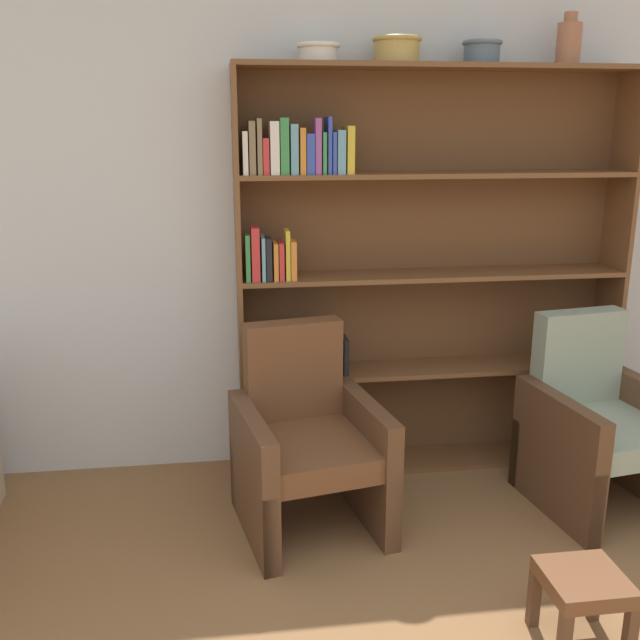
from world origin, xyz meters
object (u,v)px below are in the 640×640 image
object	(u,v)px
bowl_cream	(319,51)
bowl_terracotta	(482,51)
vase_tall	(569,42)
armchair_cushioned	(599,426)
bookshelf	(399,278)
bowl_slate	(397,48)
armchair_leather	(307,443)
footstool	(583,590)

from	to	relation	value
bowl_cream	bowl_terracotta	bearing A→B (deg)	0.00
vase_tall	armchair_cushioned	xyz separation A→B (m)	(0.07, -0.54, -1.87)
bowl_terracotta	bookshelf	bearing A→B (deg)	176.31
bowl_slate	armchair_leather	xyz separation A→B (m)	(-0.52, -0.54, -1.83)
bowl_cream	armchair_leather	distance (m)	1.90
bowl_terracotta	armchair_leather	xyz separation A→B (m)	(-0.96, -0.54, -1.82)
bowl_slate	vase_tall	distance (m)	0.89
footstool	bowl_cream	bearing A→B (deg)	116.48
bookshelf	bowl_terracotta	bearing A→B (deg)	-3.69
bowl_slate	bowl_terracotta	size ratio (longest dim) A/B	1.23
bowl_slate	bowl_cream	bearing A→B (deg)	180.00
bowl_cream	bowl_terracotta	size ratio (longest dim) A/B	1.04
bookshelf	bowl_cream	distance (m)	1.23
bowl_cream	armchair_leather	world-z (taller)	bowl_cream
vase_tall	armchair_leather	size ratio (longest dim) A/B	0.27
armchair_leather	bowl_terracotta	bearing A→B (deg)	-160.95
bowl_slate	footstool	bearing A→B (deg)	-76.16
vase_tall	bowl_terracotta	bearing A→B (deg)	180.00
bowl_cream	bowl_slate	bearing A→B (deg)	-0.00
bowl_slate	footstool	xyz separation A→B (m)	(0.38, -1.54, -2.01)
bowl_slate	armchair_cushioned	bearing A→B (deg)	-29.40
bowl_cream	vase_tall	distance (m)	1.28
bookshelf	armchair_cushioned	distance (m)	1.27
bowl_terracotta	bowl_slate	bearing A→B (deg)	-180.00
bowl_cream	armchair_cushioned	xyz separation A→B (m)	(1.35, -0.54, -1.81)
vase_tall	armchair_cushioned	size ratio (longest dim) A/B	0.27
bowl_cream	armchair_leather	bearing A→B (deg)	-103.53
bowl_slate	bookshelf	bearing A→B (deg)	25.20
footstool	bookshelf	bearing A→B (deg)	101.79
bookshelf	bowl_slate	world-z (taller)	bowl_slate
bowl_terracotta	vase_tall	world-z (taller)	vase_tall
bookshelf	vase_tall	distance (m)	1.47
armchair_cushioned	footstool	bearing A→B (deg)	50.80
bowl_cream	armchair_cushioned	size ratio (longest dim) A/B	0.22
bookshelf	vase_tall	world-z (taller)	vase_tall
bookshelf	armchair_cushioned	size ratio (longest dim) A/B	2.27
bookshelf	armchair_cushioned	world-z (taller)	bookshelf
armchair_cushioned	bookshelf	bearing A→B (deg)	-40.66
vase_tall	bowl_cream	bearing A→B (deg)	180.00
vase_tall	armchair_leather	distance (m)	2.41
bowl_slate	armchair_cushioned	size ratio (longest dim) A/B	0.26
footstool	bowl_slate	bearing A→B (deg)	103.84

